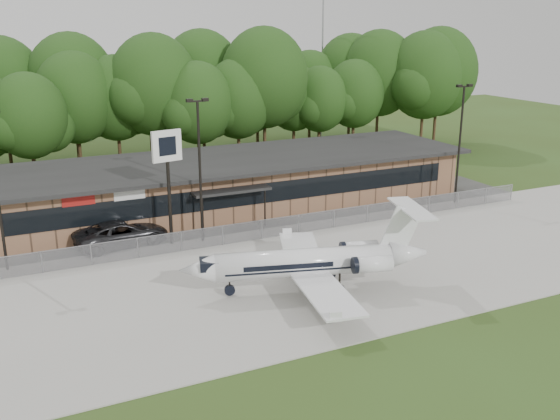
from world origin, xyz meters
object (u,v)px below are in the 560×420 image
suv (121,233)px  pole_sign (167,158)px  terminal (230,182)px  business_jet (313,263)px

suv → pole_sign: size_ratio=0.79×
terminal → business_jet: (-1.90, -18.43, -0.40)m
business_jet → pole_sign: bearing=130.4°
terminal → pole_sign: 10.93m
suv → pole_sign: (3.23, -1.31, 5.36)m
pole_sign → terminal: bearing=33.6°
business_jet → suv: size_ratio=2.25×
terminal → pole_sign: pole_sign is taller
business_jet → terminal: bearing=99.4°
business_jet → suv: business_jet is taller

